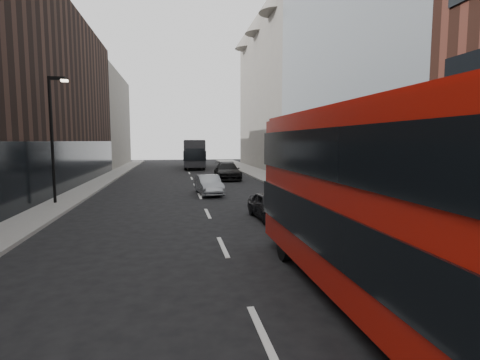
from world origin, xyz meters
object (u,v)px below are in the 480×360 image
car_b (209,185)px  car_a (270,206)px  car_c (227,171)px  red_bus (381,197)px  grey_bus (194,153)px  street_lamp (53,131)px

car_b → car_a: bearing=-81.4°
car_b → car_c: (2.62, 9.74, 0.13)m
car_a → car_c: car_c is taller
red_bus → grey_bus: size_ratio=0.92×
car_b → street_lamp: bearing=-168.3°
grey_bus → car_b: (-0.32, -25.80, -1.35)m
red_bus → car_a: red_bus is taller
red_bus → car_a: size_ratio=2.98×
car_a → car_b: bearing=99.6°
car_a → car_b: car_b is taller
street_lamp → car_b: size_ratio=1.74×
street_lamp → car_c: size_ratio=1.28×
street_lamp → car_a: 12.90m
red_bus → car_b: size_ratio=2.69×
red_bus → street_lamp: bearing=126.0°
street_lamp → car_b: 9.93m
street_lamp → car_c: (11.50, 12.47, -3.39)m
street_lamp → grey_bus: 30.06m
red_bus → car_b: red_bus is taller
grey_bus → red_bus: bearing=-85.7°
car_a → car_c: (0.51, 18.22, 0.17)m
grey_bus → car_a: grey_bus is taller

